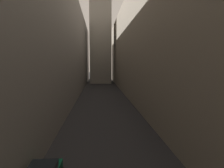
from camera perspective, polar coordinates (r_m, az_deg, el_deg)
ground_plane at (r=42.89m, az=-2.63°, el=-4.45°), size 264.00×264.00×0.00m
building_block_left at (r=45.34m, az=-16.41°, el=10.27°), size 10.05×108.00×22.68m
building_block_right at (r=45.81m, az=10.73°, el=10.83°), size 10.02×108.00×23.43m
clock_tower at (r=82.78m, az=-3.41°, el=23.01°), size 9.01×9.01×61.51m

